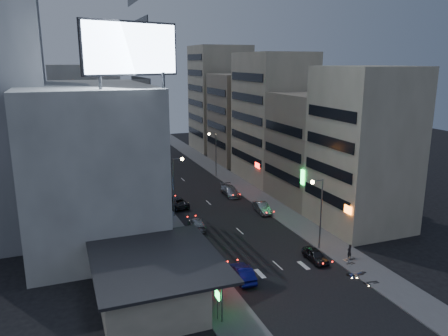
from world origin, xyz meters
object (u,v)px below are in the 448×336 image
scooter_black_a (377,276)px  scooter_silver_b (352,252)px  scooter_black_b (353,257)px  parked_car_right_far (230,191)px  scooter_silver_a (362,265)px  parked_car_right_near (315,255)px  parked_car_right_mid (262,208)px  parked_car_left (176,202)px  road_car_blue (242,273)px  road_car_silver (197,224)px  scooter_blue (361,267)px  person (349,251)px

scooter_black_a → scooter_silver_b: scooter_silver_b is taller
scooter_black_b → scooter_silver_b: (0.64, 0.97, 0.09)m
parked_car_right_far → scooter_silver_a: 28.66m
parked_car_right_near → scooter_silver_a: bearing=-49.0°
parked_car_right_mid → scooter_black_b: (1.97, -17.55, -0.08)m
parked_car_right_mid → scooter_silver_b: size_ratio=2.22×
parked_car_left → scooter_black_b: (12.55, -24.23, -0.12)m
road_car_blue → scooter_black_a: (11.85, -5.01, -0.07)m
road_car_blue → scooter_black_b: bearing=-179.9°
parked_car_right_near → scooter_black_b: bearing=-25.9°
road_car_blue → scooter_silver_b: bearing=-175.4°
road_car_silver → scooter_black_a: size_ratio=2.66×
road_car_silver → scooter_silver_a: 20.80m
parked_car_right_mid → scooter_black_b: parked_car_right_mid is taller
scooter_blue → scooter_silver_b: bearing=-16.7°
scooter_silver_a → scooter_black_b: (0.32, 1.97, -0.14)m
parked_car_right_mid → person: person is taller
parked_car_right_near → scooter_blue: bearing=-54.6°
parked_car_right_near → road_car_blue: 8.84m
parked_car_right_near → parked_car_right_far: bearing=91.0°
scooter_black_a → road_car_blue: bearing=73.8°
scooter_silver_b → scooter_black_a: bearing=161.6°
scooter_black_a → scooter_blue: bearing=17.1°
parked_car_right_far → scooter_silver_b: parked_car_right_far is taller
road_car_blue → person: (12.34, -0.03, 0.21)m
person → road_car_silver: bearing=-62.4°
parked_car_left → scooter_black_a: size_ratio=3.09×
road_car_blue → road_car_silver: 14.23m
scooter_black_b → scooter_blue: bearing=152.5°
parked_car_right_far → scooter_black_a: 30.86m
road_car_blue → scooter_black_a: road_car_blue is taller
parked_car_right_near → road_car_silver: (-8.88, 13.29, 0.02)m
parked_car_right_mid → person: (2.13, -16.76, 0.23)m
parked_car_left → road_car_blue: (0.36, -23.41, -0.02)m
road_car_silver → scooter_silver_b: bearing=141.5°
scooter_blue → scooter_silver_b: 3.50m
parked_car_right_far → road_car_blue: size_ratio=1.16×
parked_car_right_near → parked_car_right_far: size_ratio=0.75×
parked_car_right_mid → parked_car_right_far: size_ratio=0.84×
parked_car_right_mid → scooter_silver_b: 16.78m
scooter_silver_a → scooter_blue: scooter_silver_a is taller
parked_car_left → road_car_blue: parked_car_left is taller
road_car_blue → scooter_blue: (11.50, -3.08, -0.01)m
parked_car_right_near → scooter_blue: scooter_blue is taller
parked_car_right_near → scooter_black_a: 6.69m
parked_car_right_near → scooter_blue: size_ratio=1.95×
parked_car_right_near → person: person is taller
parked_car_left → scooter_silver_b: 26.73m
parked_car_left → road_car_blue: bearing=85.0°
scooter_black_a → scooter_silver_a: 2.22m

